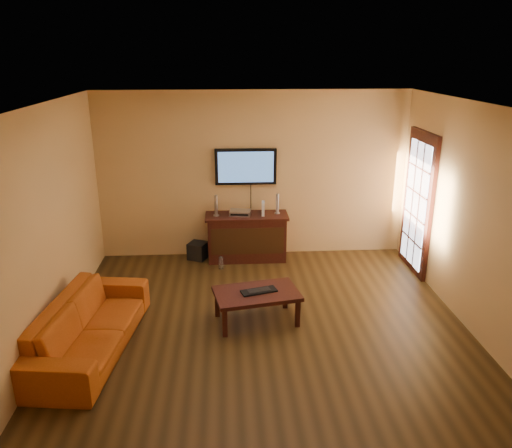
{
  "coord_description": "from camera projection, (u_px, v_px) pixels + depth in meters",
  "views": [
    {
      "loc": [
        -0.45,
        -5.38,
        3.23
      ],
      "look_at": [
        -0.06,
        0.8,
        1.1
      ],
      "focal_mm": 35.0,
      "sensor_mm": 36.0,
      "label": 1
    }
  ],
  "objects": [
    {
      "name": "game_console",
      "position": [
        263.0,
        208.0,
        7.97
      ],
      "size": [
        0.06,
        0.17,
        0.22
      ],
      "primitive_type": "cube",
      "rotation": [
        0.0,
        0.0,
        -0.08
      ],
      "color": "white",
      "rests_on": "media_console"
    },
    {
      "name": "sofa",
      "position": [
        88.0,
        318.0,
        5.62
      ],
      "size": [
        0.86,
        2.14,
        0.81
      ],
      "primitive_type": "imported",
      "rotation": [
        0.0,
        0.0,
        1.44
      ],
      "color": "#AA4A12",
      "rests_on": "ground"
    },
    {
      "name": "subwoofer",
      "position": [
        198.0,
        251.0,
        8.23
      ],
      "size": [
        0.37,
        0.37,
        0.28
      ],
      "primitive_type": "cube",
      "rotation": [
        0.0,
        0.0,
        -0.43
      ],
      "color": "black",
      "rests_on": "ground"
    },
    {
      "name": "coffee_table",
      "position": [
        257.0,
        296.0,
        6.23
      ],
      "size": [
        1.14,
        0.81,
        0.41
      ],
      "color": "black",
      "rests_on": "ground"
    },
    {
      "name": "speaker_right",
      "position": [
        277.0,
        205.0,
        8.04
      ],
      "size": [
        0.09,
        0.09,
        0.33
      ],
      "color": "silver",
      "rests_on": "media_console"
    },
    {
      "name": "room_walls",
      "position": [
        262.0,
        184.0,
        6.2
      ],
      "size": [
        5.0,
        5.0,
        5.0
      ],
      "color": "tan",
      "rests_on": "ground"
    },
    {
      "name": "bottle",
      "position": [
        221.0,
        263.0,
        7.84
      ],
      "size": [
        0.07,
        0.07,
        0.22
      ],
      "color": "white",
      "rests_on": "ground"
    },
    {
      "name": "av_receiver",
      "position": [
        240.0,
        213.0,
        8.0
      ],
      "size": [
        0.36,
        0.28,
        0.08
      ],
      "primitive_type": "cube",
      "rotation": [
        0.0,
        0.0,
        -0.15
      ],
      "color": "silver",
      "rests_on": "media_console"
    },
    {
      "name": "television",
      "position": [
        246.0,
        167.0,
        7.98
      ],
      "size": [
        0.98,
        0.08,
        0.58
      ],
      "color": "black",
      "rests_on": "ground"
    },
    {
      "name": "french_door",
      "position": [
        418.0,
        205.0,
        7.57
      ],
      "size": [
        0.07,
        1.02,
        2.22
      ],
      "color": "black",
      "rests_on": "ground"
    },
    {
      "name": "keyboard",
      "position": [
        259.0,
        291.0,
        6.21
      ],
      "size": [
        0.47,
        0.28,
        0.03
      ],
      "color": "black",
      "rests_on": "coffee_table"
    },
    {
      "name": "speaker_left",
      "position": [
        216.0,
        206.0,
        7.92
      ],
      "size": [
        0.09,
        0.09,
        0.34
      ],
      "color": "silver",
      "rests_on": "media_console"
    },
    {
      "name": "ground_plane",
      "position": [
        265.0,
        329.0,
        6.16
      ],
      "size": [
        5.0,
        5.0,
        0.0
      ],
      "primitive_type": "plane",
      "color": "#2F200D",
      "rests_on": "ground"
    },
    {
      "name": "media_console",
      "position": [
        247.0,
        237.0,
        8.14
      ],
      "size": [
        1.33,
        0.51,
        0.76
      ],
      "color": "black",
      "rests_on": "ground"
    }
  ]
}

